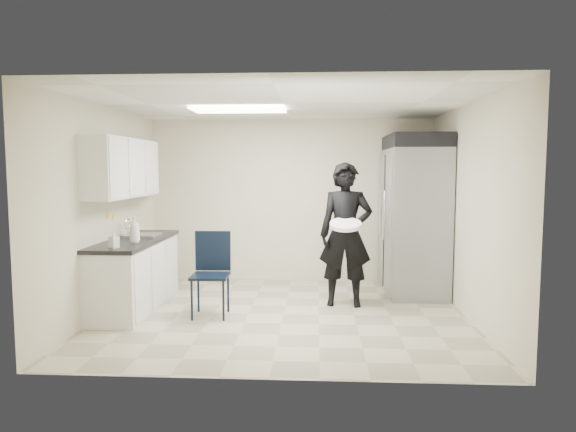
# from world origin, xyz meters

# --- Properties ---
(floor) EXTENTS (4.50, 4.50, 0.00)m
(floor) POSITION_xyz_m (0.00, 0.00, 0.00)
(floor) COLOR #B3A98C
(floor) RESTS_ON ground
(ceiling) EXTENTS (4.50, 4.50, 0.00)m
(ceiling) POSITION_xyz_m (0.00, 0.00, 2.60)
(ceiling) COLOR silver
(ceiling) RESTS_ON back_wall
(back_wall) EXTENTS (4.50, 0.00, 4.50)m
(back_wall) POSITION_xyz_m (0.00, 2.00, 1.30)
(back_wall) COLOR beige
(back_wall) RESTS_ON floor
(left_wall) EXTENTS (0.00, 4.00, 4.00)m
(left_wall) POSITION_xyz_m (-2.25, 0.00, 1.30)
(left_wall) COLOR beige
(left_wall) RESTS_ON floor
(right_wall) EXTENTS (0.00, 4.00, 4.00)m
(right_wall) POSITION_xyz_m (2.25, 0.00, 1.30)
(right_wall) COLOR beige
(right_wall) RESTS_ON floor
(ceiling_panel) EXTENTS (1.20, 0.60, 0.02)m
(ceiling_panel) POSITION_xyz_m (-0.60, 0.40, 2.57)
(ceiling_panel) COLOR white
(ceiling_panel) RESTS_ON ceiling
(lower_counter) EXTENTS (0.60, 1.90, 0.86)m
(lower_counter) POSITION_xyz_m (-1.95, 0.20, 0.43)
(lower_counter) COLOR silver
(lower_counter) RESTS_ON floor
(countertop) EXTENTS (0.64, 1.95, 0.05)m
(countertop) POSITION_xyz_m (-1.95, 0.20, 0.89)
(countertop) COLOR black
(countertop) RESTS_ON lower_counter
(sink) EXTENTS (0.42, 0.40, 0.14)m
(sink) POSITION_xyz_m (-1.93, 0.45, 0.87)
(sink) COLOR gray
(sink) RESTS_ON countertop
(faucet) EXTENTS (0.02, 0.02, 0.24)m
(faucet) POSITION_xyz_m (-2.13, 0.45, 1.02)
(faucet) COLOR silver
(faucet) RESTS_ON countertop
(upper_cabinets) EXTENTS (0.35, 1.80, 0.75)m
(upper_cabinets) POSITION_xyz_m (-2.08, 0.20, 1.83)
(upper_cabinets) COLOR silver
(upper_cabinets) RESTS_ON left_wall
(towel_dispenser) EXTENTS (0.22, 0.30, 0.35)m
(towel_dispenser) POSITION_xyz_m (-2.14, 1.35, 1.62)
(towel_dispenser) COLOR black
(towel_dispenser) RESTS_ON left_wall
(notice_sticker_left) EXTENTS (0.00, 0.12, 0.07)m
(notice_sticker_left) POSITION_xyz_m (-2.24, 0.10, 1.22)
(notice_sticker_left) COLOR yellow
(notice_sticker_left) RESTS_ON left_wall
(notice_sticker_right) EXTENTS (0.00, 0.12, 0.07)m
(notice_sticker_right) POSITION_xyz_m (-2.24, 0.30, 1.18)
(notice_sticker_right) COLOR yellow
(notice_sticker_right) RESTS_ON left_wall
(commercial_fridge) EXTENTS (0.80, 1.35, 2.10)m
(commercial_fridge) POSITION_xyz_m (1.83, 1.27, 1.05)
(commercial_fridge) COLOR gray
(commercial_fridge) RESTS_ON floor
(fridge_compressor) EXTENTS (0.80, 1.35, 0.20)m
(fridge_compressor) POSITION_xyz_m (1.83, 1.27, 2.20)
(fridge_compressor) COLOR black
(fridge_compressor) RESTS_ON commercial_fridge
(folding_chair) EXTENTS (0.46, 0.46, 1.01)m
(folding_chair) POSITION_xyz_m (-0.89, -0.13, 0.50)
(folding_chair) COLOR black
(folding_chair) RESTS_ON floor
(man_tuxedo) EXTENTS (0.73, 0.51, 1.90)m
(man_tuxedo) POSITION_xyz_m (0.79, 0.48, 0.95)
(man_tuxedo) COLOR black
(man_tuxedo) RESTS_ON floor
(bucket_lid) EXTENTS (0.43, 0.43, 0.05)m
(bucket_lid) POSITION_xyz_m (0.78, 0.24, 1.11)
(bucket_lid) COLOR white
(bucket_lid) RESTS_ON man_tuxedo
(soap_bottle_a) EXTENTS (0.16, 0.16, 0.33)m
(soap_bottle_a) POSITION_xyz_m (-1.83, -0.13, 1.07)
(soap_bottle_a) COLOR silver
(soap_bottle_a) RESTS_ON countertop
(soap_bottle_b) EXTENTS (0.12, 0.12, 0.20)m
(soap_bottle_b) POSITION_xyz_m (-1.92, -0.56, 1.01)
(soap_bottle_b) COLOR silver
(soap_bottle_b) RESTS_ON countertop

